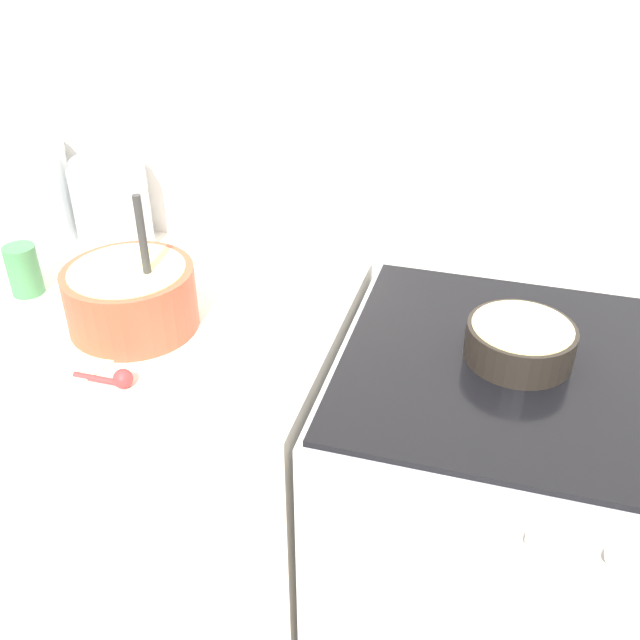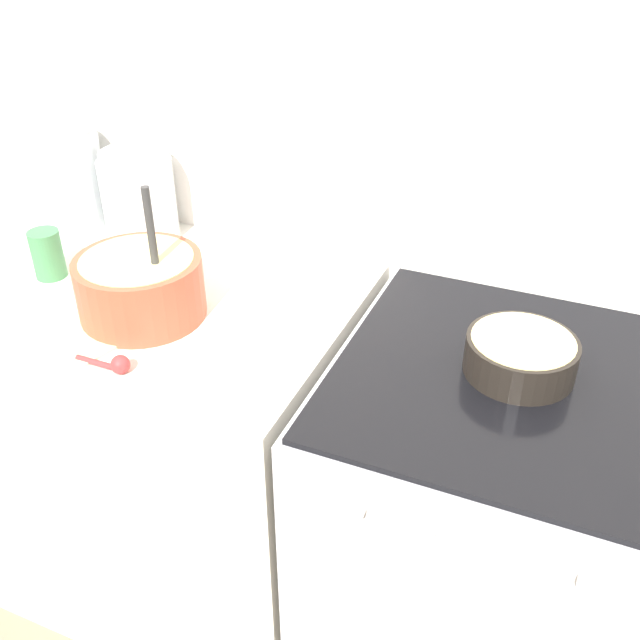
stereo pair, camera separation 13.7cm
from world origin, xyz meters
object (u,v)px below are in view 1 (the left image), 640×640
at_px(mixing_bowl, 131,294).
at_px(storage_jar_middle, 113,212).
at_px(storage_jar_left, 36,197).
at_px(tin_can, 24,270).
at_px(baking_pan, 520,341).
at_px(stove, 485,526).

height_order(mixing_bowl, storage_jar_middle, mixing_bowl).
xyz_separation_m(mixing_bowl, storage_jar_left, (-0.42, 0.31, 0.03)).
distance_m(storage_jar_left, tin_can, 0.29).
bearing_deg(storage_jar_left, tin_can, -62.76).
bearing_deg(storage_jar_middle, storage_jar_left, -180.00).
distance_m(storage_jar_left, storage_jar_middle, 0.21).
distance_m(baking_pan, tin_can, 1.04).
distance_m(stove, baking_pan, 0.49).
relative_size(baking_pan, storage_jar_middle, 0.91).
bearing_deg(storage_jar_left, mixing_bowl, -36.14).
bearing_deg(storage_jar_left, baking_pan, -9.96).
bearing_deg(stove, storage_jar_middle, 166.92).
xyz_separation_m(stove, mixing_bowl, (-0.75, -0.08, 0.52)).
relative_size(storage_jar_middle, tin_can, 2.01).
xyz_separation_m(baking_pan, storage_jar_middle, (-0.97, 0.21, 0.06)).
distance_m(stove, storage_jar_middle, 1.13).
relative_size(storage_jar_left, tin_can, 2.26).
bearing_deg(tin_can, storage_jar_left, 117.24).
distance_m(storage_jar_middle, tin_can, 0.27).
height_order(mixing_bowl, tin_can, mixing_bowl).
bearing_deg(baking_pan, storage_jar_left, 170.04).
height_order(storage_jar_left, storage_jar_middle, storage_jar_left).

